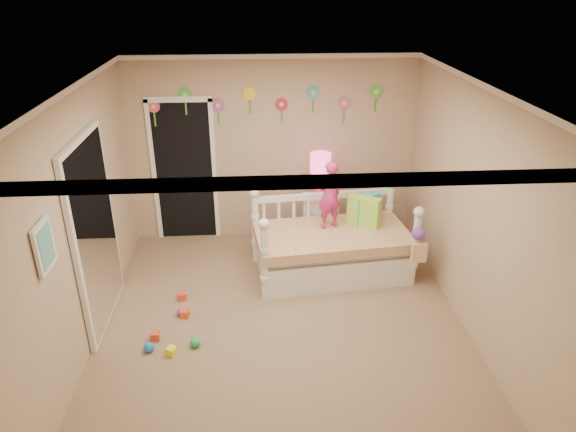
{
  "coord_description": "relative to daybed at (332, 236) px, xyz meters",
  "views": [
    {
      "loc": [
        -0.25,
        -4.7,
        3.55
      ],
      "look_at": [
        0.1,
        0.6,
        1.05
      ],
      "focal_mm": 32.41,
      "sensor_mm": 36.0,
      "label": 1
    }
  ],
  "objects": [
    {
      "name": "toy_scatter",
      "position": [
        -1.81,
        -1.03,
        -0.47
      ],
      "size": [
        1.13,
        1.47,
        0.11
      ],
      "primitive_type": null,
      "rotation": [
        0.0,
        0.0,
        -0.28
      ],
      "color": "#996666",
      "rests_on": "floor"
    },
    {
      "name": "flower_decals",
      "position": [
        -0.78,
        1.15,
        1.41
      ],
      "size": [
        3.4,
        0.02,
        0.5
      ],
      "primitive_type": null,
      "color": "#B2668C",
      "rests_on": "back_wall"
    },
    {
      "name": "pillow_turquoise",
      "position": [
        0.47,
        0.26,
        0.25
      ],
      "size": [
        0.39,
        0.31,
        0.37
      ],
      "primitive_type": "cube",
      "rotation": [
        0.0,
        0.0,
        0.54
      ],
      "color": "#26C0B4",
      "rests_on": "daybed"
    },
    {
      "name": "back_wall",
      "position": [
        -0.69,
        1.17,
        0.77
      ],
      "size": [
        4.0,
        0.01,
        2.6
      ],
      "primitive_type": "cube",
      "color": "tan",
      "rests_on": "floor"
    },
    {
      "name": "left_wall",
      "position": [
        -2.69,
        -1.08,
        0.77
      ],
      "size": [
        0.01,
        4.5,
        2.6
      ],
      "primitive_type": "cube",
      "color": "tan",
      "rests_on": "floor"
    },
    {
      "name": "nightstand",
      "position": [
        -0.08,
        0.72,
        -0.15
      ],
      "size": [
        0.47,
        0.36,
        0.76
      ],
      "primitive_type": "cube",
      "rotation": [
        0.0,
        0.0,
        -0.03
      ],
      "color": "white",
      "rests_on": "floor"
    },
    {
      "name": "mirror_closet",
      "position": [
        -2.65,
        -0.78,
        0.52
      ],
      "size": [
        0.07,
        1.3,
        2.1
      ],
      "primitive_type": "cube",
      "color": "white",
      "rests_on": "left_wall"
    },
    {
      "name": "child",
      "position": [
        -0.03,
        0.14,
        0.5
      ],
      "size": [
        0.38,
        0.32,
        0.88
      ],
      "primitive_type": "imported",
      "rotation": [
        0.0,
        0.0,
        3.52
      ],
      "color": "#D53080",
      "rests_on": "daybed"
    },
    {
      "name": "floor",
      "position": [
        -0.69,
        -1.08,
        -0.53
      ],
      "size": [
        4.0,
        4.5,
        0.01
      ],
      "primitive_type": "cube",
      "color": "#7F684C",
      "rests_on": "ground"
    },
    {
      "name": "wall_picture",
      "position": [
        -2.66,
        -1.98,
        1.02
      ],
      "size": [
        0.05,
        0.34,
        0.42
      ],
      "primitive_type": "cube",
      "color": "white",
      "rests_on": "left_wall"
    },
    {
      "name": "hanging_bag",
      "position": [
        0.93,
        -0.54,
        0.12
      ],
      "size": [
        0.2,
        0.16,
        0.36
      ],
      "primitive_type": null,
      "color": "beige",
      "rests_on": "daybed"
    },
    {
      "name": "table_lamp",
      "position": [
        -0.08,
        0.72,
        0.64
      ],
      "size": [
        0.28,
        0.28,
        0.62
      ],
      "color": "#F62073",
      "rests_on": "nightstand"
    },
    {
      "name": "ceiling",
      "position": [
        -0.69,
        -1.08,
        2.07
      ],
      "size": [
        4.0,
        4.5,
        0.01
      ],
      "primitive_type": "cube",
      "color": "white",
      "rests_on": "floor"
    },
    {
      "name": "pillow_lime",
      "position": [
        0.42,
        0.16,
        0.25
      ],
      "size": [
        0.43,
        0.34,
        0.39
      ],
      "primitive_type": "cube",
      "rotation": [
        0.0,
        0.0,
        -0.53
      ],
      "color": "#A7E947",
      "rests_on": "daybed"
    },
    {
      "name": "right_wall",
      "position": [
        1.31,
        -1.08,
        0.77
      ],
      "size": [
        0.01,
        4.5,
        2.6
      ],
      "primitive_type": "cube",
      "color": "tan",
      "rests_on": "floor"
    },
    {
      "name": "closet_doorway",
      "position": [
        -1.94,
        1.15,
        0.51
      ],
      "size": [
        0.9,
        0.04,
        2.07
      ],
      "primitive_type": "cube",
      "color": "black",
      "rests_on": "back_wall"
    },
    {
      "name": "crown_molding",
      "position": [
        -0.69,
        -1.08,
        2.04
      ],
      "size": [
        4.0,
        4.5,
        0.06
      ],
      "primitive_type": null,
      "color": "white",
      "rests_on": "ceiling"
    },
    {
      "name": "daybed",
      "position": [
        0.0,
        0.0,
        0.0
      ],
      "size": [
        2.05,
        1.25,
        1.06
      ],
      "primitive_type": null,
      "rotation": [
        0.0,
        0.0,
        0.11
      ],
      "color": "white",
      "rests_on": "floor"
    }
  ]
}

